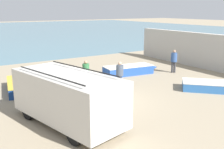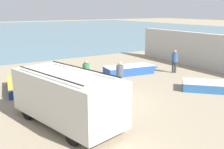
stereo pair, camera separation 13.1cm
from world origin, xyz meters
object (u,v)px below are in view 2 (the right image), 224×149
at_px(fishing_rowboat_0, 131,70).
at_px(fisherman_2, 175,59).
at_px(fisherman_0, 86,71).
at_px(fishing_rowboat_2, 216,87).
at_px(fisherman_1, 120,73).
at_px(parked_van, 66,96).
at_px(fishing_rowboat_1, 21,85).

distance_m(fishing_rowboat_0, fisherman_2, 3.38).
bearing_deg(fisherman_0, fishing_rowboat_0, 66.19).
bearing_deg(fishing_rowboat_0, fishing_rowboat_2, -66.14).
bearing_deg(fisherman_1, fishing_rowboat_0, -145.98).
distance_m(fishing_rowboat_2, fisherman_0, 7.78).
distance_m(parked_van, fisherman_1, 5.42).
height_order(fishing_rowboat_2, fisherman_2, fisherman_2).
xyz_separation_m(parked_van, fisherman_0, (3.23, 4.60, -0.23)).
relative_size(fisherman_1, fisherman_2, 0.96).
xyz_separation_m(fishing_rowboat_1, fisherman_2, (10.77, -1.73, 0.74)).
bearing_deg(fisherman_1, fishing_rowboat_2, 133.49).
bearing_deg(fishing_rowboat_1, fisherman_0, -98.41).
bearing_deg(fisherman_0, fishing_rowboat_2, 12.51).
relative_size(fishing_rowboat_2, fisherman_1, 2.24).
bearing_deg(fisherman_2, fisherman_1, -36.08).
relative_size(fishing_rowboat_2, fisherman_2, 2.16).
bearing_deg(fishing_rowboat_0, fisherman_2, -18.02).
distance_m(fishing_rowboat_2, fisherman_1, 5.66).
xyz_separation_m(fisherman_0, fisherman_1, (1.36, -1.72, 0.04)).
distance_m(fishing_rowboat_0, fisherman_1, 3.89).
distance_m(fishing_rowboat_0, fisherman_0, 4.28).
distance_m(fishing_rowboat_0, fishing_rowboat_2, 6.26).
bearing_deg(fishing_rowboat_1, parked_van, -165.40).
relative_size(fishing_rowboat_1, fishing_rowboat_2, 1.10).
distance_m(fisherman_0, fisherman_2, 7.12).
bearing_deg(fisherman_1, fishing_rowboat_1, -40.40).
relative_size(parked_van, fisherman_0, 3.52).
bearing_deg(fisherman_0, parked_van, -71.78).
height_order(fishing_rowboat_0, fishing_rowboat_2, fishing_rowboat_0).
xyz_separation_m(fishing_rowboat_1, fisherman_1, (5.03, -2.96, 0.71)).
bearing_deg(fishing_rowboat_0, fisherman_1, -128.41).
distance_m(fishing_rowboat_1, fishing_rowboat_2, 11.43).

